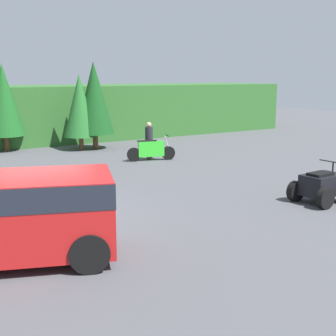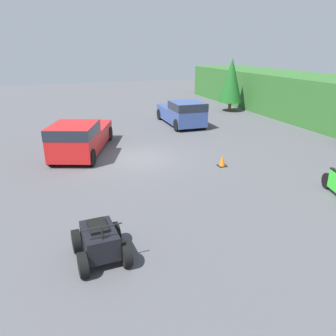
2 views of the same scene
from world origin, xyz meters
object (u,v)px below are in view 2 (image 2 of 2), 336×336
(pickup_truck_red, at_px, (80,137))
(pickup_truck_second, at_px, (183,112))
(quad_atv, at_px, (100,242))
(steel_barrel, at_px, (69,129))
(traffic_cone, at_px, (222,161))

(pickup_truck_red, distance_m, pickup_truck_second, 9.10)
(quad_atv, relative_size, steel_barrel, 2.17)
(pickup_truck_second, distance_m, steel_barrel, 8.20)
(traffic_cone, height_order, steel_barrel, steel_barrel)
(pickup_truck_red, relative_size, quad_atv, 3.27)
(quad_atv, bearing_deg, steel_barrel, 176.71)
(pickup_truck_second, xyz_separation_m, steel_barrel, (0.33, -8.18, -0.55))
(pickup_truck_second, relative_size, steel_barrel, 6.02)
(pickup_truck_red, bearing_deg, traffic_cone, 76.62)
(pickup_truck_red, xyz_separation_m, steel_barrel, (-4.35, -0.38, -0.56))
(traffic_cone, distance_m, steel_barrel, 10.90)
(traffic_cone, relative_size, steel_barrel, 0.62)
(traffic_cone, bearing_deg, pickup_truck_red, -123.69)
(pickup_truck_second, bearing_deg, traffic_cone, -8.08)
(pickup_truck_red, xyz_separation_m, quad_atv, (9.76, -0.40, -0.49))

